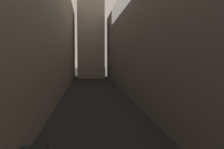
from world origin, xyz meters
TOP-DOWN VIEW (x-y plane):
  - ground_plane at (0.00, 48.00)m, footprint 264.00×264.00m
  - building_block_left at (-12.16, 50.00)m, footprint 13.32×108.00m
  - building_block_right at (12.16, 50.00)m, footprint 13.31×108.00m

SIDE VIEW (x-z plane):
  - ground_plane at x=0.00m, z-range 0.00..0.00m
  - building_block_right at x=12.16m, z-range 0.00..19.50m
  - building_block_left at x=-12.16m, z-range 0.00..22.11m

